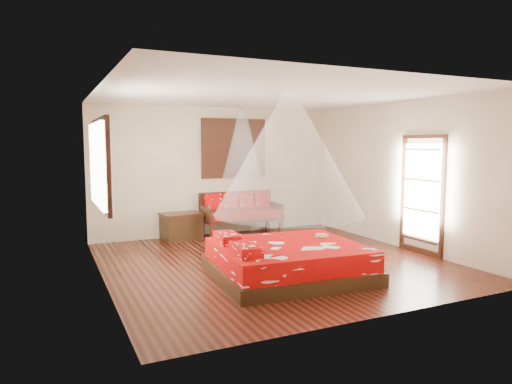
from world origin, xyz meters
TOP-DOWN VIEW (x-y plane):
  - room at (0.00, 0.00)m, footprint 5.54×5.54m
  - bed at (-0.22, -0.88)m, footprint 2.33×2.14m
  - daybed at (0.40, 2.38)m, footprint 1.72×0.76m
  - storage_chest at (-0.91, 2.45)m, footprint 0.88×0.69m
  - shutter_panel at (0.40, 2.72)m, footprint 1.52×0.06m
  - window_left at (-2.71, 0.20)m, footprint 0.10×1.74m
  - glazed_door at (2.72, -0.60)m, footprint 0.08×1.02m
  - wine_tray at (0.54, -0.67)m, footprint 0.22×0.22m
  - mosquito_net_main at (-0.20, -0.88)m, footprint 2.23×2.23m
  - mosquito_net_daybed at (0.40, 2.25)m, footprint 0.87×0.87m

SIDE VIEW (x-z plane):
  - bed at x=-0.22m, z-range -0.07..0.58m
  - storage_chest at x=-0.91m, z-range 0.00..0.56m
  - daybed at x=0.40m, z-range 0.05..0.99m
  - wine_tray at x=0.54m, z-range 0.46..0.64m
  - glazed_door at x=2.72m, z-range -0.01..2.15m
  - room at x=0.00m, z-range -0.02..2.82m
  - window_left at x=-2.71m, z-range 1.03..2.37m
  - mosquito_net_main at x=-0.20m, z-range 0.95..2.75m
  - shutter_panel at x=0.40m, z-range 1.24..2.56m
  - mosquito_net_daybed at x=0.40m, z-range 1.25..2.75m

